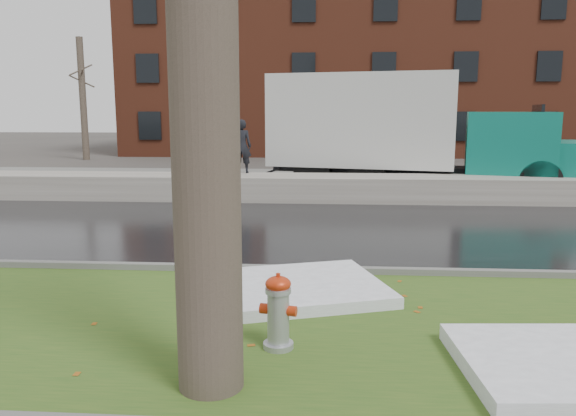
{
  "coord_description": "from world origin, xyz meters",
  "views": [
    {
      "loc": [
        1.12,
        -7.88,
        2.66
      ],
      "look_at": [
        0.47,
        1.61,
        1.0
      ],
      "focal_mm": 35.0,
      "sensor_mm": 36.0,
      "label": 1
    }
  ],
  "objects": [
    {
      "name": "ground",
      "position": [
        0.0,
        0.0,
        0.0
      ],
      "size": [
        120.0,
        120.0,
        0.0
      ],
      "primitive_type": "plane",
      "color": "#47423D",
      "rests_on": "ground"
    },
    {
      "name": "verge",
      "position": [
        0.0,
        -1.25,
        0.02
      ],
      "size": [
        60.0,
        4.5,
        0.04
      ],
      "primitive_type": "cube",
      "color": "#2C4F1A",
      "rests_on": "ground"
    },
    {
      "name": "road",
      "position": [
        0.0,
        4.5,
        0.01
      ],
      "size": [
        60.0,
        7.0,
        0.03
      ],
      "primitive_type": "cube",
      "color": "black",
      "rests_on": "ground"
    },
    {
      "name": "parking_lot",
      "position": [
        0.0,
        13.0,
        0.01
      ],
      "size": [
        60.0,
        9.0,
        0.03
      ],
      "primitive_type": "cube",
      "color": "slate",
      "rests_on": "ground"
    },
    {
      "name": "curb",
      "position": [
        0.0,
        1.0,
        0.07
      ],
      "size": [
        60.0,
        0.15,
        0.14
      ],
      "primitive_type": "cube",
      "color": "slate",
      "rests_on": "ground"
    },
    {
      "name": "snowbank",
      "position": [
        0.0,
        8.7,
        0.38
      ],
      "size": [
        60.0,
        1.6,
        0.75
      ],
      "primitive_type": "cube",
      "color": "#A29D94",
      "rests_on": "ground"
    },
    {
      "name": "brick_building",
      "position": [
        2.0,
        30.0,
        5.0
      ],
      "size": [
        26.0,
        12.0,
        10.0
      ],
      "primitive_type": "cube",
      "color": "maroon",
      "rests_on": "ground"
    },
    {
      "name": "bg_tree_left",
      "position": [
        -12.0,
        22.0,
        3.33
      ],
      "size": [
        1.4,
        1.62,
        6.5
      ],
      "color": "brown",
      "rests_on": "ground"
    },
    {
      "name": "bg_tree_center",
      "position": [
        -6.0,
        26.0,
        3.33
      ],
      "size": [
        1.4,
        1.62,
        6.5
      ],
      "color": "brown",
      "rests_on": "ground"
    },
    {
      "name": "fire_hydrant",
      "position": [
        0.61,
        -1.99,
        0.5
      ],
      "size": [
        0.43,
        0.39,
        0.86
      ],
      "rotation": [
        0.0,
        0.0,
        -0.2
      ],
      "color": "#A5A8AD",
      "rests_on": "verge"
    },
    {
      "name": "box_truck",
      "position": [
        3.53,
        11.01,
        2.03
      ],
      "size": [
        11.65,
        4.71,
        3.85
      ],
      "rotation": [
        0.0,
        0.0,
        -0.22
      ],
      "color": "black",
      "rests_on": "ground"
    },
    {
      "name": "worker",
      "position": [
        -1.49,
        9.3,
        1.57
      ],
      "size": [
        0.61,
        0.41,
        1.65
      ],
      "primitive_type": "imported",
      "rotation": [
        0.0,
        0.0,
        3.16
      ],
      "color": "black",
      "rests_on": "snowbank"
    },
    {
      "name": "snow_patch_near",
      "position": [
        0.63,
        -0.1,
        0.12
      ],
      "size": [
        3.09,
        2.7,
        0.16
      ],
      "primitive_type": "cube",
      "rotation": [
        0.0,
        0.0,
        0.31
      ],
      "color": "white",
      "rests_on": "verge"
    }
  ]
}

